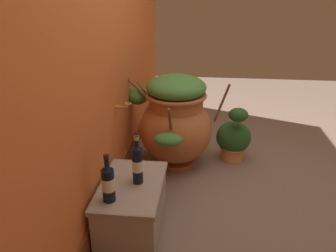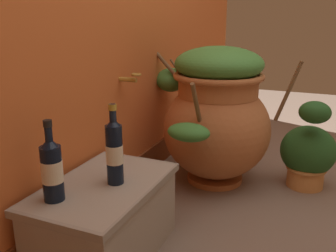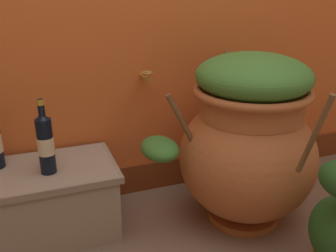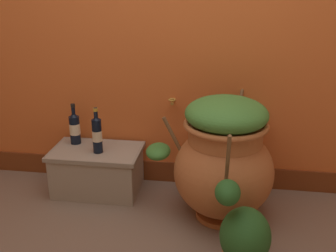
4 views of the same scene
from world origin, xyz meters
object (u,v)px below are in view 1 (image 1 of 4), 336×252
wine_bottle_left (137,163)px  potted_shrub (233,140)px  wine_bottle_middle (108,182)px  terracotta_urn (175,120)px

wine_bottle_left → potted_shrub: size_ratio=0.88×
wine_bottle_left → wine_bottle_middle: wine_bottle_left is taller
potted_shrub → wine_bottle_middle: bearing=146.0°
wine_bottle_left → potted_shrub: bearing=-34.4°
wine_bottle_left → wine_bottle_middle: 0.25m
terracotta_urn → wine_bottle_left: bearing=169.7°
wine_bottle_middle → wine_bottle_left: bearing=-31.9°
wine_bottle_middle → potted_shrub: bearing=-34.0°
potted_shrub → wine_bottle_left: bearing=145.6°
wine_bottle_left → potted_shrub: (1.02, -0.70, -0.29)m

